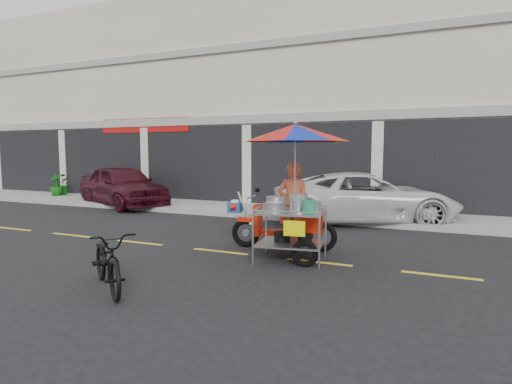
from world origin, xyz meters
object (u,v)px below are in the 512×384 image
at_px(near_bicycle, 108,260).
at_px(food_vendor_rig, 293,172).
at_px(maroon_sedan, 123,186).
at_px(white_pickup, 365,198).

distance_m(near_bicycle, food_vendor_rig, 3.62).
bearing_deg(maroon_sedan, food_vendor_rig, -95.87).
bearing_deg(near_bicycle, white_pickup, 19.46).
bearing_deg(white_pickup, maroon_sedan, 67.83).
bearing_deg(near_bicycle, food_vendor_rig, 6.61).
bearing_deg(food_vendor_rig, maroon_sedan, 142.12).
relative_size(maroon_sedan, food_vendor_rig, 1.60).
relative_size(white_pickup, near_bicycle, 3.01).
xyz_separation_m(maroon_sedan, food_vendor_rig, (8.01, -4.42, 0.84)).
bearing_deg(food_vendor_rig, near_bicycle, -128.83).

